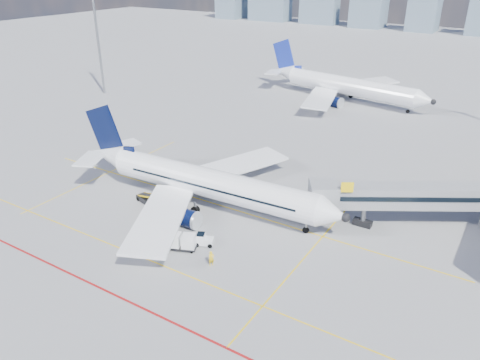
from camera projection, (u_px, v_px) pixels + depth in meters
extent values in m
plane|color=gray|center=(182.00, 234.00, 53.95)|extent=(420.00, 420.00, 0.00)
cube|color=yellow|center=(221.00, 206.00, 60.09)|extent=(60.00, 0.18, 0.01)
cube|color=yellow|center=(147.00, 259.00, 49.34)|extent=(80.00, 0.15, 0.01)
cube|color=yellow|center=(300.00, 263.00, 48.79)|extent=(0.15, 28.00, 0.01)
cube|color=yellow|center=(110.00, 172.00, 69.65)|extent=(0.15, 30.00, 0.01)
cube|color=#9A0E0F|center=(104.00, 290.00, 44.73)|extent=(90.00, 0.25, 0.01)
cube|color=gray|center=(419.00, 196.00, 54.05)|extent=(20.84, 13.93, 2.60)
cube|color=black|center=(420.00, 194.00, 53.96)|extent=(20.52, 13.82, 0.55)
cube|color=gray|center=(323.00, 195.00, 54.27)|extent=(4.49, 4.56, 3.00)
cube|color=black|center=(362.00, 223.00, 55.50)|extent=(2.20, 1.00, 0.70)
cylinder|color=gray|center=(364.00, 213.00, 54.92)|extent=(0.56, 0.56, 2.70)
cube|color=yellow|center=(347.00, 187.00, 52.01)|extent=(1.26, 0.82, 1.20)
cylinder|color=gray|center=(98.00, 39.00, 105.62)|extent=(0.56, 0.56, 25.00)
cube|color=slate|center=(320.00, 1.00, 226.23)|extent=(18.08, 8.18, 21.59)
cube|color=slate|center=(369.00, 7.00, 215.25)|extent=(14.80, 12.53, 18.08)
cube|color=slate|center=(424.00, 12.00, 203.90)|extent=(12.19, 12.80, 16.29)
cylinder|color=white|center=(212.00, 184.00, 58.39)|extent=(28.54, 4.90, 3.69)
cone|color=white|center=(334.00, 215.00, 51.31)|extent=(3.56, 3.83, 3.69)
sphere|color=black|center=(346.00, 218.00, 50.72)|extent=(1.09, 1.09, 1.04)
cone|color=white|center=(109.00, 154.00, 65.83)|extent=(6.21, 3.95, 3.69)
cube|color=black|center=(324.00, 208.00, 51.63)|extent=(1.48, 1.48, 0.43)
cube|color=white|center=(236.00, 165.00, 66.16)|extent=(10.33, 16.34, 0.55)
cube|color=white|center=(161.00, 218.00, 52.74)|extent=(11.38, 16.19, 0.55)
cylinder|color=black|center=(231.00, 182.00, 63.86)|extent=(3.50, 2.32, 2.18)
cylinder|color=black|center=(184.00, 217.00, 55.21)|extent=(3.50, 2.32, 2.18)
cylinder|color=silver|center=(242.00, 185.00, 63.06)|extent=(0.43, 2.25, 2.23)
cylinder|color=silver|center=(196.00, 221.00, 54.41)|extent=(0.43, 2.25, 2.23)
cube|color=black|center=(106.00, 132.00, 64.44)|extent=(6.50, 0.58, 8.07)
cube|color=black|center=(120.00, 151.00, 64.40)|extent=(5.35, 0.51, 2.04)
cube|color=white|center=(121.00, 145.00, 68.25)|extent=(4.45, 5.95, 0.21)
cube|color=white|center=(90.00, 159.00, 63.47)|extent=(4.78, 6.00, 0.21)
cylinder|color=gray|center=(306.00, 226.00, 53.72)|extent=(0.29, 0.29, 1.80)
cylinder|color=black|center=(306.00, 230.00, 53.94)|extent=(0.77, 0.31, 0.76)
cylinder|color=gray|center=(216.00, 192.00, 61.81)|extent=(0.33, 0.33, 1.60)
cylinder|color=black|center=(216.00, 194.00, 61.94)|extent=(1.03, 0.69, 1.00)
cylinder|color=gray|center=(195.00, 208.00, 57.94)|extent=(0.33, 0.33, 1.60)
cylinder|color=black|center=(195.00, 210.00, 58.06)|extent=(1.03, 0.69, 1.00)
cube|color=black|center=(223.00, 177.00, 59.49)|extent=(23.28, 1.09, 0.25)
cube|color=black|center=(207.00, 188.00, 56.62)|extent=(23.28, 1.09, 0.25)
cylinder|color=white|center=(350.00, 86.00, 103.36)|extent=(30.81, 9.51, 3.98)
cone|color=white|center=(426.00, 101.00, 92.89)|extent=(4.34, 4.58, 3.98)
sphere|color=black|center=(433.00, 102.00, 92.02)|extent=(1.31, 1.31, 1.12)
cone|color=white|center=(284.00, 72.00, 114.45)|extent=(7.15, 5.11, 3.98)
cube|color=black|center=(420.00, 97.00, 93.46)|extent=(1.78, 1.78, 0.46)
cube|color=white|center=(364.00, 83.00, 110.88)|extent=(13.92, 16.88, 0.59)
cube|color=white|center=(321.00, 98.00, 98.63)|extent=(9.09, 17.61, 0.59)
cylinder|color=black|center=(360.00, 91.00, 108.63)|extent=(4.04, 2.98, 2.35)
cylinder|color=black|center=(333.00, 102.00, 100.73)|extent=(4.04, 2.98, 2.35)
cylinder|color=silver|center=(368.00, 93.00, 107.44)|extent=(0.79, 2.43, 2.41)
cylinder|color=silver|center=(341.00, 103.00, 99.55)|extent=(0.79, 2.43, 2.41)
cube|color=#152996|center=(284.00, 57.00, 112.95)|extent=(6.93, 1.60, 8.70)
cube|color=#152996|center=(292.00, 69.00, 112.50)|extent=(5.71, 1.35, 2.20)
cube|color=white|center=(290.00, 68.00, 116.73)|extent=(5.65, 6.46, 0.22)
cube|color=white|center=(274.00, 72.00, 112.37)|extent=(4.13, 6.21, 0.22)
cylinder|color=black|center=(351.00, 96.00, 106.94)|extent=(1.10, 0.82, 1.00)
cylinder|color=black|center=(339.00, 100.00, 103.40)|extent=(1.10, 0.82, 1.00)
cylinder|color=black|center=(408.00, 111.00, 96.19)|extent=(0.80, 0.41, 0.76)
cube|color=white|center=(204.00, 241.00, 51.61)|extent=(2.32, 1.85, 0.74)
cube|color=white|center=(201.00, 236.00, 51.42)|extent=(1.28, 1.35, 0.56)
cube|color=black|center=(201.00, 235.00, 51.34)|extent=(1.18, 1.27, 0.32)
cylinder|color=black|center=(197.00, 245.00, 51.35)|extent=(0.56, 0.40, 0.52)
cylinder|color=black|center=(199.00, 240.00, 52.27)|extent=(0.56, 0.40, 0.52)
cylinder|color=black|center=(210.00, 246.00, 51.17)|extent=(0.56, 0.40, 0.52)
cylinder|color=black|center=(212.00, 241.00, 52.09)|extent=(0.56, 0.40, 0.52)
cube|color=black|center=(182.00, 247.00, 50.98)|extent=(3.62, 2.62, 0.17)
cube|color=white|center=(174.00, 240.00, 50.76)|extent=(1.84, 1.82, 1.43)
cube|color=white|center=(189.00, 241.00, 50.52)|extent=(1.84, 1.82, 1.43)
cylinder|color=black|center=(169.00, 250.00, 50.66)|extent=(0.32, 0.23, 0.29)
cylinder|color=black|center=(172.00, 243.00, 51.81)|extent=(0.32, 0.23, 0.29)
cylinder|color=black|center=(192.00, 252.00, 50.28)|extent=(0.32, 0.23, 0.29)
cylinder|color=black|center=(195.00, 246.00, 51.43)|extent=(0.32, 0.23, 0.29)
cube|color=black|center=(149.00, 201.00, 60.47)|extent=(4.12, 2.39, 0.65)
cube|color=black|center=(151.00, 196.00, 59.56)|extent=(5.60, 2.39, 1.71)
cube|color=yellow|center=(155.00, 195.00, 59.87)|extent=(5.39, 1.58, 1.78)
cube|color=yellow|center=(148.00, 197.00, 59.25)|extent=(5.39, 1.58, 1.78)
cylinder|color=black|center=(138.00, 199.00, 61.12)|extent=(0.59, 0.36, 0.56)
cylinder|color=black|center=(147.00, 196.00, 61.91)|extent=(0.59, 0.36, 0.56)
cylinder|color=black|center=(151.00, 207.00, 59.14)|extent=(0.59, 0.36, 0.56)
cylinder|color=black|center=(159.00, 204.00, 59.94)|extent=(0.59, 0.36, 0.56)
imported|color=yellow|center=(211.00, 258.00, 47.99)|extent=(0.68, 0.74, 1.70)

